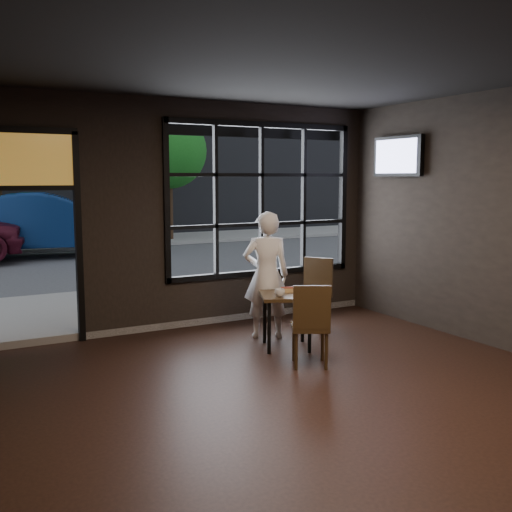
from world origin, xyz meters
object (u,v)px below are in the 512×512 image
chair_near (310,324)px  man (266,275)px  cafe_table (287,321)px  navy_car (50,223)px

chair_near → man: bearing=-69.3°
cafe_table → chair_near: chair_near is taller
man → navy_car: 10.00m
chair_near → navy_car: size_ratio=0.19×
navy_car → chair_near: bearing=-164.9°
man → chair_near: bearing=106.0°
cafe_table → man: bearing=110.9°
navy_car → man: bearing=-163.4°
chair_near → navy_car: navy_car is taller
cafe_table → navy_car: bearing=118.8°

